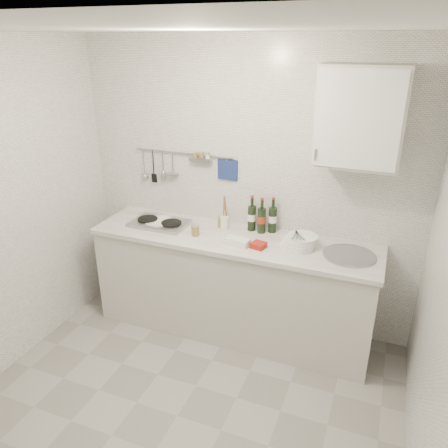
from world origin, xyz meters
name	(u,v)px	position (x,y,z in m)	size (l,w,h in m)	color
floor	(177,416)	(0.00, 0.00, 0.00)	(3.00, 3.00, 0.00)	slate
ceiling	(155,28)	(0.00, 0.00, 2.50)	(3.00, 3.00, 0.00)	silver
back_wall	(245,189)	(0.00, 1.40, 1.25)	(3.00, 0.02, 2.50)	silver
wall_right	(447,313)	(1.50, 0.00, 1.25)	(0.02, 2.80, 2.50)	silver
counter	(233,287)	(0.01, 1.10, 0.43)	(2.44, 0.64, 0.96)	#B8B4AA
wall_rail	(181,164)	(-0.60, 1.37, 1.43)	(0.98, 0.09, 0.34)	#93969B
wall_cabinet	(360,117)	(0.90, 1.22, 1.95)	(0.60, 0.38, 0.70)	#B8B4AA
plate_stack_hob	(158,222)	(-0.72, 1.11, 0.94)	(0.27, 0.27, 0.03)	#4866A4
plate_stack_sink	(299,242)	(0.56, 1.11, 0.97)	(0.30, 0.28, 0.11)	white
wine_bottles	(262,215)	(0.19, 1.30, 1.07)	(0.25, 0.12, 0.31)	black
butter_dish	(238,242)	(0.09, 0.97, 0.95)	(0.19, 0.10, 0.06)	white
strawberry_punnet	(258,245)	(0.26, 0.98, 0.94)	(0.10, 0.10, 0.04)	#A82712
utensil_crock	(225,220)	(-0.13, 1.25, 0.99)	(0.07, 0.07, 0.30)	white
jar_a	(221,221)	(-0.17, 1.26, 0.97)	(0.07, 0.07, 0.10)	olive
jar_b	(302,235)	(0.55, 1.28, 0.96)	(0.07, 0.07, 0.07)	olive
jar_c	(297,238)	(0.52, 1.20, 0.96)	(0.06, 0.06, 0.08)	olive
jar_d	(195,230)	(-0.30, 1.01, 0.97)	(0.07, 0.07, 0.10)	olive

